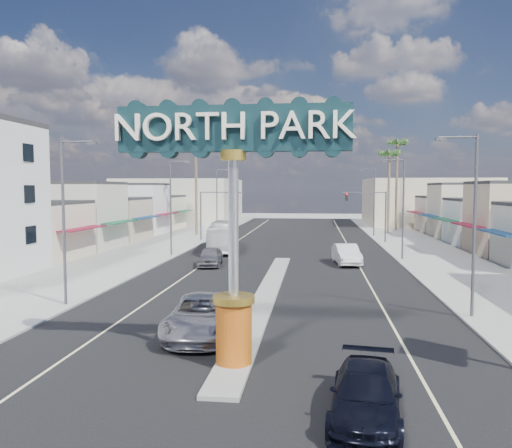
% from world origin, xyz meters
% --- Properties ---
extents(ground, '(160.00, 160.00, 0.00)m').
position_xyz_m(ground, '(0.00, 30.00, 0.00)').
color(ground, gray).
rests_on(ground, ground).
extents(road, '(20.00, 120.00, 0.01)m').
position_xyz_m(road, '(0.00, 30.00, 0.01)').
color(road, black).
rests_on(road, ground).
extents(median_island, '(1.30, 30.00, 0.16)m').
position_xyz_m(median_island, '(0.00, 14.00, 0.08)').
color(median_island, gray).
rests_on(median_island, ground).
extents(sidewalk_left, '(8.00, 120.00, 0.12)m').
position_xyz_m(sidewalk_left, '(-14.00, 30.00, 0.06)').
color(sidewalk_left, gray).
rests_on(sidewalk_left, ground).
extents(sidewalk_right, '(8.00, 120.00, 0.12)m').
position_xyz_m(sidewalk_right, '(14.00, 30.00, 0.06)').
color(sidewalk_right, gray).
rests_on(sidewalk_right, ground).
extents(storefront_row_left, '(12.00, 42.00, 6.00)m').
position_xyz_m(storefront_row_left, '(-24.00, 43.00, 3.00)').
color(storefront_row_left, beige).
rests_on(storefront_row_left, ground).
extents(storefront_row_right, '(12.00, 42.00, 6.00)m').
position_xyz_m(storefront_row_right, '(24.00, 43.00, 3.00)').
color(storefront_row_right, '#B7B29E').
rests_on(storefront_row_right, ground).
extents(backdrop_far_left, '(20.00, 20.00, 8.00)m').
position_xyz_m(backdrop_far_left, '(-22.00, 75.00, 4.00)').
color(backdrop_far_left, '#B7B29E').
rests_on(backdrop_far_left, ground).
extents(backdrop_far_right, '(20.00, 20.00, 8.00)m').
position_xyz_m(backdrop_far_right, '(22.00, 75.00, 4.00)').
color(backdrop_far_right, beige).
rests_on(backdrop_far_right, ground).
extents(gateway_sign, '(8.20, 1.50, 9.15)m').
position_xyz_m(gateway_sign, '(0.00, 1.98, 5.93)').
color(gateway_sign, '#CB480F').
rests_on(gateway_sign, median_island).
extents(traffic_signal_left, '(5.09, 0.45, 6.00)m').
position_xyz_m(traffic_signal_left, '(-9.18, 43.99, 4.27)').
color(traffic_signal_left, '#47474C').
rests_on(traffic_signal_left, ground).
extents(traffic_signal_right, '(5.09, 0.45, 6.00)m').
position_xyz_m(traffic_signal_right, '(9.18, 43.99, 4.27)').
color(traffic_signal_right, '#47474C').
rests_on(traffic_signal_right, ground).
extents(streetlight_l_near, '(2.03, 0.22, 9.00)m').
position_xyz_m(streetlight_l_near, '(-10.43, 10.00, 5.07)').
color(streetlight_l_near, '#47474C').
rests_on(streetlight_l_near, ground).
extents(streetlight_l_mid, '(2.03, 0.22, 9.00)m').
position_xyz_m(streetlight_l_mid, '(-10.43, 30.00, 5.07)').
color(streetlight_l_mid, '#47474C').
rests_on(streetlight_l_mid, ground).
extents(streetlight_l_far, '(2.03, 0.22, 9.00)m').
position_xyz_m(streetlight_l_far, '(-10.43, 52.00, 5.07)').
color(streetlight_l_far, '#47474C').
rests_on(streetlight_l_far, ground).
extents(streetlight_r_near, '(2.03, 0.22, 9.00)m').
position_xyz_m(streetlight_r_near, '(10.43, 10.00, 5.07)').
color(streetlight_r_near, '#47474C').
rests_on(streetlight_r_near, ground).
extents(streetlight_r_mid, '(2.03, 0.22, 9.00)m').
position_xyz_m(streetlight_r_mid, '(10.43, 30.00, 5.07)').
color(streetlight_r_mid, '#47474C').
rests_on(streetlight_r_mid, ground).
extents(streetlight_r_far, '(2.03, 0.22, 9.00)m').
position_xyz_m(streetlight_r_far, '(10.43, 52.00, 5.07)').
color(streetlight_r_far, '#47474C').
rests_on(streetlight_r_far, ground).
extents(palm_left_far, '(2.60, 2.60, 13.10)m').
position_xyz_m(palm_left_far, '(-13.00, 50.00, 11.50)').
color(palm_left_far, brown).
rests_on(palm_left_far, ground).
extents(palm_right_mid, '(2.60, 2.60, 12.10)m').
position_xyz_m(palm_right_mid, '(13.00, 56.00, 10.60)').
color(palm_right_mid, brown).
rests_on(palm_right_mid, ground).
extents(palm_right_far, '(2.60, 2.60, 14.10)m').
position_xyz_m(palm_right_far, '(15.00, 62.00, 12.39)').
color(palm_right_far, brown).
rests_on(palm_right_far, ground).
extents(suv_left, '(3.27, 6.41, 1.73)m').
position_xyz_m(suv_left, '(-2.00, 5.68, 0.87)').
color(suv_left, '#B0AFB4').
rests_on(suv_left, ground).
extents(suv_right, '(2.50, 4.94, 1.37)m').
position_xyz_m(suv_right, '(4.32, -1.53, 0.69)').
color(suv_right, black).
rests_on(suv_right, ground).
extents(car_parked_left, '(2.22, 4.71, 1.56)m').
position_xyz_m(car_parked_left, '(-5.75, 24.82, 0.78)').
color(car_parked_left, slate).
rests_on(car_parked_left, ground).
extents(car_parked_right, '(2.42, 5.36, 1.70)m').
position_xyz_m(car_parked_right, '(5.50, 27.01, 0.85)').
color(car_parked_right, silver).
rests_on(car_parked_right, ground).
extents(city_bus, '(3.88, 10.93, 2.98)m').
position_xyz_m(city_bus, '(-6.54, 34.79, 1.49)').
color(city_bus, silver).
rests_on(city_bus, ground).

